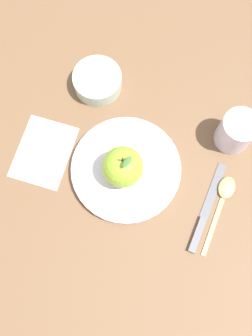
# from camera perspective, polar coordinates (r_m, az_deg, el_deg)

# --- Properties ---
(ground_plane) EXTENTS (2.40, 2.40, 0.00)m
(ground_plane) POSITION_cam_1_polar(r_m,az_deg,el_deg) (0.77, 1.31, -2.19)
(ground_plane) COLOR brown
(dinner_plate) EXTENTS (0.23, 0.23, 0.02)m
(dinner_plate) POSITION_cam_1_polar(r_m,az_deg,el_deg) (0.77, 0.00, -0.18)
(dinner_plate) COLOR silver
(dinner_plate) RESTS_ON ground_plane
(apple) EXTENTS (0.08, 0.08, 0.10)m
(apple) POSITION_cam_1_polar(r_m,az_deg,el_deg) (0.72, -0.71, -0.12)
(apple) COLOR #8CB22D
(apple) RESTS_ON dinner_plate
(side_bowl) EXTENTS (0.11, 0.11, 0.04)m
(side_bowl) POSITION_cam_1_polar(r_m,az_deg,el_deg) (0.84, -4.43, 13.32)
(side_bowl) COLOR #B2C6B2
(side_bowl) RESTS_ON ground_plane
(cup) EXTENTS (0.07, 0.07, 0.08)m
(cup) POSITION_cam_1_polar(r_m,az_deg,el_deg) (0.79, 16.68, 5.50)
(cup) COLOR silver
(cup) RESTS_ON ground_plane
(knife) EXTENTS (0.05, 0.20, 0.01)m
(knife) POSITION_cam_1_polar(r_m,az_deg,el_deg) (0.77, 11.98, -7.11)
(knife) COLOR #59595E
(knife) RESTS_ON ground_plane
(spoon) EXTENTS (0.05, 0.17, 0.01)m
(spoon) POSITION_cam_1_polar(r_m,az_deg,el_deg) (0.79, 14.82, -4.19)
(spoon) COLOR #D8B766
(spoon) RESTS_ON ground_plane
(linen_napkin) EXTENTS (0.15, 0.17, 0.00)m
(linen_napkin) POSITION_cam_1_polar(r_m,az_deg,el_deg) (0.81, -12.56, 2.44)
(linen_napkin) COLOR silver
(linen_napkin) RESTS_ON ground_plane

